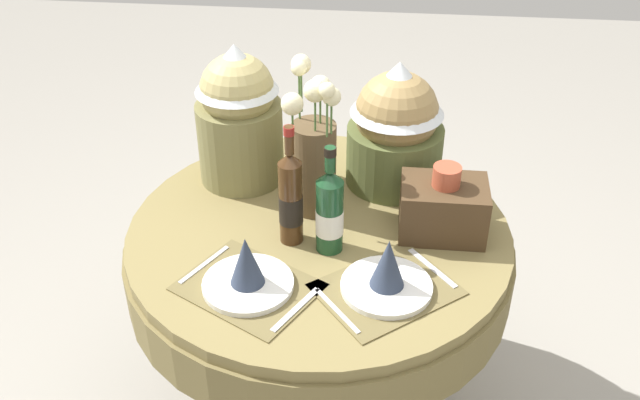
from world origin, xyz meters
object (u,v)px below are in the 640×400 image
at_px(place_setting_right, 387,276).
at_px(gift_tub_back_right, 396,121).
at_px(place_setting_left, 247,274).
at_px(woven_basket_side_right, 443,207).
at_px(dining_table, 319,263).
at_px(flower_vase, 313,152).
at_px(gift_tub_back_left, 238,109).
at_px(wine_bottle_left, 291,198).
at_px(wine_bottle_right, 330,211).

xyz_separation_m(place_setting_right, gift_tub_back_right, (0.01, 0.54, 0.17)).
relative_size(place_setting_left, woven_basket_side_right, 1.74).
relative_size(dining_table, flower_vase, 2.48).
bearing_deg(place_setting_right, gift_tub_back_left, 132.99).
distance_m(place_setting_right, gift_tub_back_right, 0.56).
height_order(dining_table, place_setting_left, place_setting_left).
bearing_deg(wine_bottle_left, place_setting_left, -111.34).
bearing_deg(dining_table, place_setting_left, -119.22).
height_order(place_setting_right, gift_tub_back_left, gift_tub_back_left).
bearing_deg(dining_table, wine_bottle_right, -67.00).
bearing_deg(wine_bottle_right, gift_tub_back_left, 131.90).
relative_size(dining_table, woven_basket_side_right, 4.69).
xyz_separation_m(flower_vase, wine_bottle_right, (0.07, -0.19, -0.07)).
bearing_deg(flower_vase, place_setting_right, -57.17).
bearing_deg(place_setting_right, woven_basket_side_right, 61.30).
xyz_separation_m(place_setting_left, place_setting_right, (0.36, 0.03, 0.00)).
relative_size(place_setting_right, woven_basket_side_right, 1.76).
distance_m(wine_bottle_right, woven_basket_side_right, 0.33).
height_order(gift_tub_back_left, woven_basket_side_right, gift_tub_back_left).
xyz_separation_m(dining_table, place_setting_left, (-0.16, -0.28, 0.18)).
bearing_deg(wine_bottle_right, place_setting_right, -44.79).
distance_m(place_setting_left, wine_bottle_left, 0.25).
xyz_separation_m(place_setting_right, woven_basket_side_right, (0.15, 0.27, 0.04)).
distance_m(flower_vase, woven_basket_side_right, 0.40).
xyz_separation_m(flower_vase, woven_basket_side_right, (0.38, -0.08, -0.11)).
bearing_deg(flower_vase, wine_bottle_left, -105.39).
relative_size(place_setting_left, wine_bottle_left, 1.16).
bearing_deg(wine_bottle_right, wine_bottle_left, 165.61).
xyz_separation_m(place_setting_right, wine_bottle_right, (-0.16, 0.16, 0.08)).
height_order(dining_table, place_setting_right, place_setting_right).
bearing_deg(gift_tub_back_left, wine_bottle_left, -57.68).
distance_m(dining_table, place_setting_left, 0.37).
bearing_deg(wine_bottle_left, place_setting_right, -34.87).
relative_size(wine_bottle_right, gift_tub_back_right, 0.80).
distance_m(flower_vase, gift_tub_back_left, 0.30).
height_order(flower_vase, wine_bottle_left, flower_vase).
relative_size(wine_bottle_left, gift_tub_back_right, 0.89).
bearing_deg(dining_table, gift_tub_back_right, 53.65).
height_order(place_setting_left, wine_bottle_right, wine_bottle_right).
bearing_deg(woven_basket_side_right, place_setting_left, -149.45).
height_order(place_setting_left, flower_vase, flower_vase).
bearing_deg(gift_tub_back_right, gift_tub_back_left, -177.11).
xyz_separation_m(place_setting_left, wine_bottle_left, (0.09, 0.22, 0.09)).
xyz_separation_m(wine_bottle_left, wine_bottle_right, (0.11, -0.03, -0.02)).
height_order(gift_tub_back_left, gift_tub_back_right, gift_tub_back_left).
xyz_separation_m(flower_vase, wine_bottle_left, (-0.05, -0.16, -0.05)).
height_order(place_setting_left, wine_bottle_left, wine_bottle_left).
height_order(place_setting_right, wine_bottle_left, wine_bottle_left).
bearing_deg(wine_bottle_left, gift_tub_back_right, 50.96).
bearing_deg(dining_table, flower_vase, 104.67).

